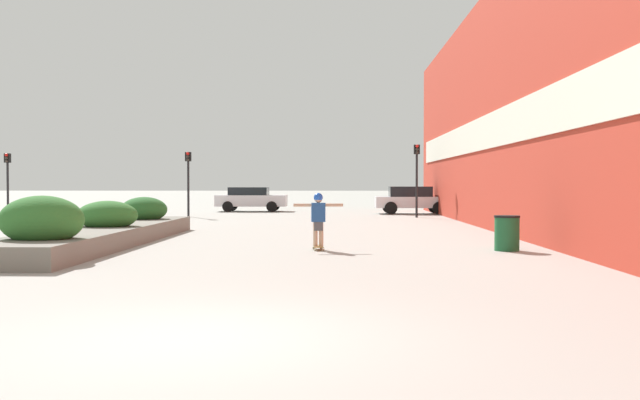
% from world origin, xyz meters
% --- Properties ---
extents(ground_plane, '(300.00, 300.00, 0.00)m').
position_xyz_m(ground_plane, '(0.00, 0.00, 0.00)').
color(ground_plane, '#A3A099').
extents(building_wall_right, '(0.67, 43.21, 8.44)m').
position_xyz_m(building_wall_right, '(6.92, 14.81, 4.21)').
color(building_wall_right, '#B23323').
rests_on(building_wall_right, ground_plane).
extents(planter_box, '(2.03, 12.13, 1.38)m').
position_xyz_m(planter_box, '(-4.83, 11.25, 0.44)').
color(planter_box, slate).
rests_on(planter_box, ground_plane).
extents(skateboard, '(0.31, 0.76, 0.10)m').
position_xyz_m(skateboard, '(0.91, 9.95, 0.07)').
color(skateboard, olive).
rests_on(skateboard, ground_plane).
extents(skateboarder, '(1.22, 0.22, 1.30)m').
position_xyz_m(skateboarder, '(0.91, 9.95, 0.88)').
color(skateboarder, tan).
rests_on(skateboarder, skateboard).
extents(trash_bin, '(0.62, 0.62, 0.85)m').
position_xyz_m(trash_bin, '(5.48, 9.89, 0.43)').
color(trash_bin, '#1E5B33').
rests_on(trash_bin, ground_plane).
extents(car_leftmost, '(4.04, 1.94, 1.46)m').
position_xyz_m(car_leftmost, '(5.36, 30.80, 0.77)').
color(car_leftmost, silver).
rests_on(car_leftmost, ground_plane).
extents(car_center_left, '(3.81, 1.88, 1.46)m').
position_xyz_m(car_center_left, '(15.09, 32.20, 0.76)').
color(car_center_left, silver).
rests_on(car_center_left, ground_plane).
extents(car_center_right, '(4.05, 1.98, 1.40)m').
position_xyz_m(car_center_right, '(-3.68, 33.85, 0.74)').
color(car_center_right, silver).
rests_on(car_center_right, ground_plane).
extents(traffic_light_left, '(0.28, 0.30, 3.16)m').
position_xyz_m(traffic_light_left, '(-5.91, 27.07, 2.17)').
color(traffic_light_left, black).
rests_on(traffic_light_left, ground_plane).
extents(traffic_light_right, '(0.28, 0.30, 3.47)m').
position_xyz_m(traffic_light_right, '(5.13, 26.60, 2.37)').
color(traffic_light_right, black).
rests_on(traffic_light_right, ground_plane).
extents(traffic_light_far_left, '(0.28, 0.30, 3.09)m').
position_xyz_m(traffic_light_far_left, '(-14.80, 27.04, 2.14)').
color(traffic_light_far_left, black).
rests_on(traffic_light_far_left, ground_plane).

